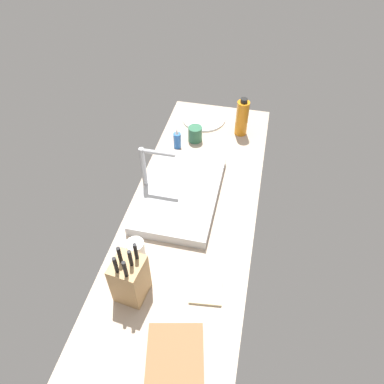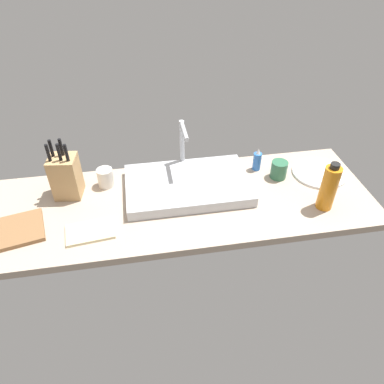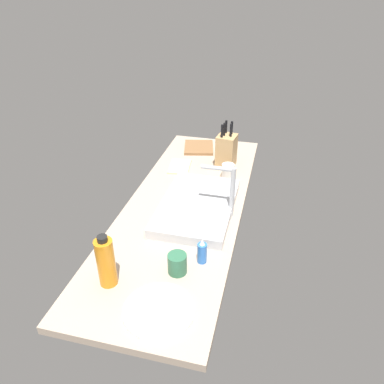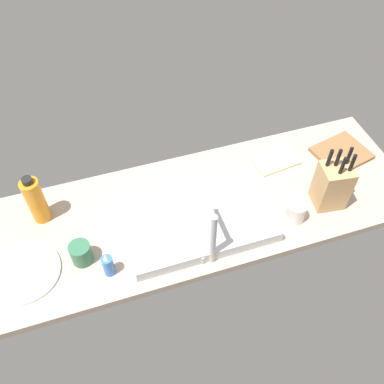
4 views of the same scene
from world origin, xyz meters
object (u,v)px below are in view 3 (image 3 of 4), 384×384
cutting_board (199,147)px  coffee_mug (177,264)px  ceramic_cup (228,171)px  faucet (228,187)px  soap_bottle (202,252)px  dinner_plate (159,310)px  knife_block (226,150)px  sink_basin (197,206)px  dish_towel (180,167)px  water_bottle (106,262)px

cutting_board → coffee_mug: coffee_mug is taller
cutting_board → ceramic_cup: (36.32, 25.77, 3.56)cm
faucet → cutting_board: faucet is taller
faucet → soap_bottle: (36.24, -4.51, -11.08)cm
cutting_board → dinner_plate: (139.50, 17.57, -0.30)cm
knife_block → soap_bottle: knife_block is taller
soap_bottle → sink_basin: bearing=-163.7°
knife_block → dish_towel: (10.19, -27.08, -9.68)cm
water_bottle → dinner_plate: size_ratio=0.88×
sink_basin → coffee_mug: bearing=3.0°
knife_block → soap_bottle: size_ratio=2.32×
water_bottle → ceramic_cup: size_ratio=2.55×
cutting_board → sink_basin: bearing=12.3°
water_bottle → coffee_mug: water_bottle is taller
knife_block → water_bottle: size_ratio=1.21×
water_bottle → knife_block: bearing=165.9°
dinner_plate → dish_towel: size_ratio=1.35×
water_bottle → faucet: bearing=146.8°
water_bottle → coffee_mug: 27.99cm
faucet → ceramic_cup: size_ratio=2.97×
cutting_board → dish_towel: bearing=-9.8°
sink_basin → water_bottle: bearing=-21.1°
cutting_board → soap_bottle: bearing=13.7°
faucet → water_bottle: (56.79, -37.21, -5.49)cm
sink_basin → ceramic_cup: size_ratio=6.32×
sink_basin → faucet: faucet is taller
dish_towel → ceramic_cup: 31.84cm
cutting_board → coffee_mug: bearing=8.9°
knife_block → dish_towel: size_ratio=1.44×
dinner_plate → ceramic_cup: size_ratio=2.90×
coffee_mug → ceramic_cup: size_ratio=0.97×
dinner_plate → dish_towel: bearing=-168.2°
ceramic_cup → coffee_mug: bearing=-5.1°
knife_block → ceramic_cup: 17.85cm
coffee_mug → knife_block: bearing=178.0°
knife_block → sink_basin: bearing=1.5°
dinner_plate → water_bottle: bearing=-110.5°
knife_block → soap_bottle: 90.57cm
soap_bottle → dish_towel: (-80.09, -32.01, -4.46)cm
faucet → coffee_mug: size_ratio=3.06×
faucet → knife_block: size_ratio=0.96×
faucet → dish_towel: size_ratio=1.39×
sink_basin → cutting_board: size_ratio=2.53×
sink_basin → faucet: size_ratio=2.13×
faucet → dish_towel: faucet is taller
sink_basin → faucet: bearing=88.8°
water_bottle → dish_towel: 101.13cm
knife_block → soap_bottle: (90.28, 4.93, -5.22)cm
knife_block → water_bottle: (110.82, -27.77, 0.37)cm
sink_basin → cutting_board: bearing=-167.7°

